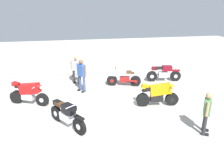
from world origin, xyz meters
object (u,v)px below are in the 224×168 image
(motorcycle_cream_vintage, at_px, (124,78))
(person_in_green_shirt, at_px, (207,111))
(motorcycle_red_sportbike, at_px, (29,92))
(motorcycle_maroon_cruiser, at_px, (164,73))
(motorcycle_orange_sportbike, at_px, (158,94))
(person_in_blue_shirt, at_px, (82,73))
(person_in_gray_shirt, at_px, (76,68))
(motorcycle_black_cruiser, at_px, (67,115))

(motorcycle_cream_vintage, height_order, person_in_green_shirt, person_in_green_shirt)
(motorcycle_red_sportbike, relative_size, motorcycle_maroon_cruiser, 0.89)
(motorcycle_orange_sportbike, relative_size, person_in_green_shirt, 1.24)
(motorcycle_orange_sportbike, height_order, person_in_blue_shirt, person_in_blue_shirt)
(motorcycle_maroon_cruiser, bearing_deg, motorcycle_red_sportbike, -157.29)
(person_in_gray_shirt, bearing_deg, motorcycle_red_sportbike, 156.27)
(motorcycle_orange_sportbike, distance_m, person_in_gray_shirt, 5.16)
(motorcycle_red_sportbike, height_order, person_in_green_shirt, person_in_green_shirt)
(motorcycle_orange_sportbike, xyz_separation_m, motorcycle_cream_vintage, (-0.89, 2.82, -0.11))
(motorcycle_maroon_cruiser, distance_m, person_in_green_shirt, 5.69)
(motorcycle_cream_vintage, xyz_separation_m, motorcycle_red_sportbike, (-4.93, -1.53, 0.11))
(motorcycle_cream_vintage, bearing_deg, motorcycle_maroon_cruiser, -157.53)
(motorcycle_maroon_cruiser, relative_size, person_in_gray_shirt, 1.27)
(motorcycle_orange_sportbike, relative_size, motorcycle_red_sportbike, 1.06)
(motorcycle_orange_sportbike, xyz_separation_m, motorcycle_maroon_cruiser, (1.66, 3.13, -0.07))
(motorcycle_orange_sportbike, bearing_deg, motorcycle_red_sportbike, 175.75)
(motorcycle_red_sportbike, relative_size, person_in_blue_shirt, 1.06)
(motorcycle_orange_sportbike, relative_size, motorcycle_black_cruiser, 1.11)
(motorcycle_cream_vintage, xyz_separation_m, person_in_blue_shirt, (-2.40, -0.38, 0.52))
(motorcycle_black_cruiser, height_order, motorcycle_cream_vintage, motorcycle_black_cruiser)
(motorcycle_black_cruiser, relative_size, motorcycle_maroon_cruiser, 0.85)
(motorcycle_orange_sportbike, height_order, motorcycle_cream_vintage, motorcycle_orange_sportbike)
(motorcycle_orange_sportbike, relative_size, motorcycle_cream_vintage, 1.02)
(motorcycle_red_sportbike, relative_size, person_in_green_shirt, 1.18)
(motorcycle_red_sportbike, bearing_deg, person_in_gray_shirt, 71.75)
(motorcycle_maroon_cruiser, relative_size, person_in_green_shirt, 1.32)
(motorcycle_cream_vintage, relative_size, motorcycle_maroon_cruiser, 0.92)
(person_in_gray_shirt, bearing_deg, motorcycle_black_cruiser, -167.39)
(motorcycle_orange_sportbike, bearing_deg, person_in_green_shirt, -64.55)
(motorcycle_orange_sportbike, height_order, motorcycle_red_sportbike, same)
(motorcycle_black_cruiser, distance_m, person_in_gray_shirt, 4.89)
(motorcycle_orange_sportbike, xyz_separation_m, motorcycle_red_sportbike, (-5.82, 1.29, 0.00))
(person_in_gray_shirt, xyz_separation_m, person_in_blue_shirt, (0.24, -1.30, 0.08))
(motorcycle_black_cruiser, relative_size, person_in_green_shirt, 1.13)
(motorcycle_black_cruiser, bearing_deg, motorcycle_orange_sportbike, 69.49)
(motorcycle_orange_sportbike, relative_size, person_in_blue_shirt, 1.12)
(motorcycle_orange_sportbike, height_order, motorcycle_black_cruiser, motorcycle_orange_sportbike)
(motorcycle_maroon_cruiser, xyz_separation_m, person_in_green_shirt, (-0.89, -5.61, 0.36))
(motorcycle_maroon_cruiser, bearing_deg, motorcycle_orange_sportbike, -109.09)
(person_in_blue_shirt, bearing_deg, person_in_gray_shirt, -115.28)
(motorcycle_cream_vintage, relative_size, person_in_green_shirt, 1.22)
(person_in_blue_shirt, bearing_deg, motorcycle_cream_vintage, 153.12)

